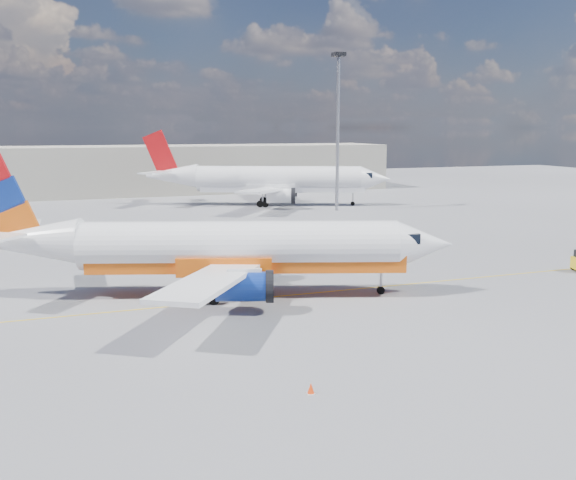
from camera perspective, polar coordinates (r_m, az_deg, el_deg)
name	(u,v)px	position (r m, az deg, el deg)	size (l,w,h in m)	color
ground	(343,303)	(41.19, 4.92, -5.62)	(240.00, 240.00, 0.00)	slate
taxi_line	(325,292)	(43.83, 3.27, -4.63)	(70.00, 0.15, 0.01)	gold
terminal_main	(188,169)	(113.29, -8.89, 6.28)	(70.00, 14.00, 8.00)	beige
main_jet	(225,248)	(42.46, -5.66, -0.75)	(31.45, 23.89, 9.55)	white
second_jet	(271,180)	(92.30, -1.52, 5.33)	(35.08, 26.48, 10.76)	white
traffic_cone	(311,388)	(27.63, 2.04, -13.05)	(0.35, 0.35, 0.48)	white
floodlight_mast	(338,117)	(86.21, 4.46, 10.82)	(1.51, 1.51, 20.65)	#93939A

